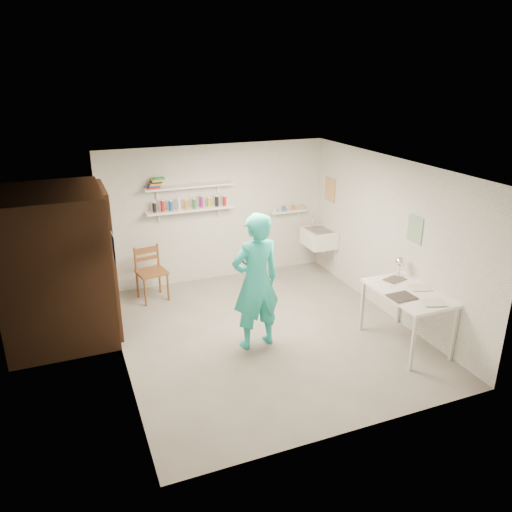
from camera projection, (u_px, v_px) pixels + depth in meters
name	position (u px, v px, depth m)	size (l,w,h in m)	color
floor	(266.00, 334.00, 7.21)	(4.00, 4.50, 0.02)	slate
ceiling	(268.00, 167.00, 6.35)	(4.00, 4.50, 0.02)	silver
wall_back	(217.00, 213.00, 8.74)	(4.00, 0.02, 2.40)	silver
wall_front	(358.00, 332.00, 4.82)	(4.00, 0.02, 2.40)	silver
wall_left	(115.00, 277.00, 6.08)	(0.02, 4.50, 2.40)	silver
wall_right	(390.00, 238.00, 7.48)	(0.02, 4.50, 2.40)	silver
doorway_recess	(109.00, 263.00, 7.07)	(0.02, 0.90, 2.00)	black
corridor_box	(55.00, 266.00, 6.80)	(1.40, 1.50, 2.10)	brown
door_lintel	(102.00, 190.00, 6.71)	(0.06, 1.05, 0.10)	brown
door_jamb_near	(115.00, 275.00, 6.64)	(0.06, 0.10, 2.00)	brown
door_jamb_far	(106.00, 251.00, 7.51)	(0.06, 0.10, 2.00)	brown
shelf_lower	(190.00, 210.00, 8.40)	(1.50, 0.22, 0.03)	white
shelf_upper	(189.00, 186.00, 8.26)	(1.50, 0.22, 0.03)	white
ledge_shelf	(288.00, 211.00, 9.16)	(0.70, 0.14, 0.03)	white
poster_left	(114.00, 248.00, 6.01)	(0.01, 0.28, 0.36)	#334C7F
poster_right_a	(330.00, 190.00, 8.91)	(0.01, 0.34, 0.42)	#995933
poster_right_b	(415.00, 229.00, 6.89)	(0.01, 0.30, 0.38)	#3F724C
belfast_sink	(319.00, 238.00, 9.04)	(0.48, 0.60, 0.30)	white
man	(256.00, 282.00, 6.57)	(0.69, 0.45, 1.89)	#26BFB0
wall_clock	(252.00, 254.00, 6.66)	(0.34, 0.34, 0.04)	beige
wooden_chair	(152.00, 272.00, 8.10)	(0.45, 0.43, 0.96)	brown
work_table	(406.00, 318.00, 6.77)	(0.72, 1.21, 0.81)	white
desk_lamp	(400.00, 261.00, 7.04)	(0.15, 0.15, 0.15)	white
spray_cans	(190.00, 204.00, 8.37)	(1.32, 0.06, 0.17)	black
book_stack	(156.00, 183.00, 8.03)	(0.28, 0.14, 0.17)	red
ledge_pots	(288.00, 208.00, 9.14)	(0.48, 0.07, 0.09)	silver
papers	(409.00, 290.00, 6.63)	(0.30, 0.22, 0.02)	silver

